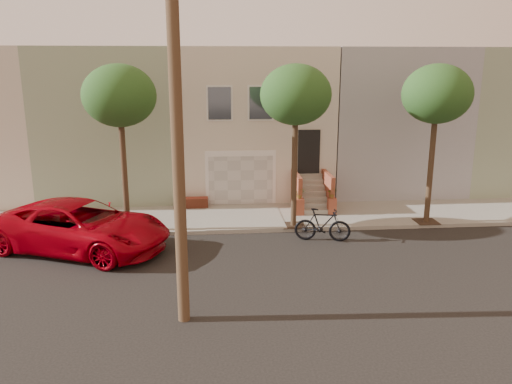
{
  "coord_description": "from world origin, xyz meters",
  "views": [
    {
      "loc": [
        -2.21,
        -15.22,
        6.43
      ],
      "look_at": [
        -0.58,
        3.0,
        1.79
      ],
      "focal_mm": 35.6,
      "sensor_mm": 36.0,
      "label": 1
    }
  ],
  "objects": [
    {
      "name": "pickup_truck",
      "position": [
        -6.85,
        2.18,
        0.89
      ],
      "size": [
        7.01,
        5.18,
        1.77
      ],
      "primitive_type": "imported",
      "rotation": [
        0.0,
        0.0,
        1.17
      ],
      "color": "#9D000E",
      "rests_on": "ground"
    },
    {
      "name": "ground",
      "position": [
        0.0,
        0.0,
        0.0
      ],
      "size": [
        90.0,
        90.0,
        0.0
      ],
      "primitive_type": "plane",
      "color": "black",
      "rests_on": "ground"
    },
    {
      "name": "tree_right",
      "position": [
        6.5,
        3.9,
        5.26
      ],
      "size": [
        2.7,
        2.57,
        6.3
      ],
      "color": "#2D2116",
      "rests_on": "sidewalk"
    },
    {
      "name": "motorcycle",
      "position": [
        1.85,
        2.42,
        0.62
      ],
      "size": [
        2.15,
        1.03,
        1.25
      ],
      "primitive_type": "imported",
      "rotation": [
        0.0,
        0.0,
        1.35
      ],
      "color": "black",
      "rests_on": "ground"
    },
    {
      "name": "tree_mid",
      "position": [
        1.0,
        3.9,
        5.26
      ],
      "size": [
        2.7,
        2.57,
        6.3
      ],
      "color": "#2D2116",
      "rests_on": "sidewalk"
    },
    {
      "name": "house_row",
      "position": [
        0.0,
        11.19,
        3.64
      ],
      "size": [
        33.1,
        11.7,
        7.0
      ],
      "color": "#BBB4A0",
      "rests_on": "sidewalk"
    },
    {
      "name": "tree_left",
      "position": [
        -5.5,
        3.9,
        5.26
      ],
      "size": [
        2.7,
        2.57,
        6.3
      ],
      "color": "#2D2116",
      "rests_on": "sidewalk"
    },
    {
      "name": "sidewalk",
      "position": [
        0.0,
        5.35,
        0.07
      ],
      "size": [
        40.0,
        3.7,
        0.15
      ],
      "primitive_type": "cube",
      "color": "gray",
      "rests_on": "ground"
    }
  ]
}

